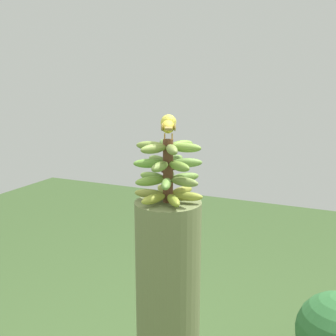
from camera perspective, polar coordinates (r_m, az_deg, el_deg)
The scene contains 2 objects.
banana_bunch at distance 1.51m, azimuth 0.01°, elevation -0.40°, with size 0.26×0.27×0.24m.
perched_bird at distance 1.49m, azimuth 0.07°, elevation 6.17°, with size 0.20×0.11×0.09m.
Camera 1 is at (1.34, 0.60, 1.62)m, focal length 42.78 mm.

